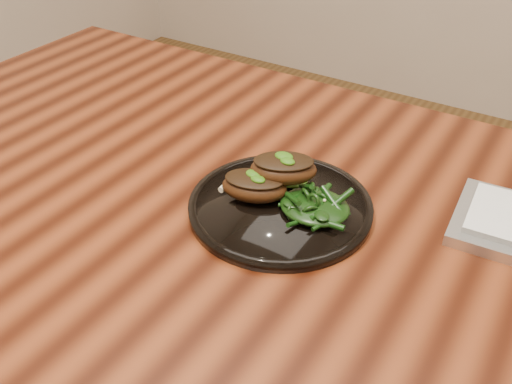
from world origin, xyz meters
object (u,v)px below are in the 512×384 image
at_px(desk, 301,261).
at_px(lamb_chop_front, 254,185).
at_px(plate, 280,206).
at_px(greens_heap, 315,203).

relative_size(desk, lamb_chop_front, 15.33).
bearing_deg(plate, desk, 14.70).
bearing_deg(lamb_chop_front, desk, 14.23).
xyz_separation_m(desk, plate, (-0.03, -0.01, 0.09)).
distance_m(desk, lamb_chop_front, 0.14).
bearing_deg(desk, lamb_chop_front, -165.77).
bearing_deg(lamb_chop_front, plate, 13.81).
distance_m(lamb_chop_front, greens_heap, 0.09).
bearing_deg(greens_heap, lamb_chop_front, -171.09).
xyz_separation_m(desk, lamb_chop_front, (-0.07, -0.02, 0.12)).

